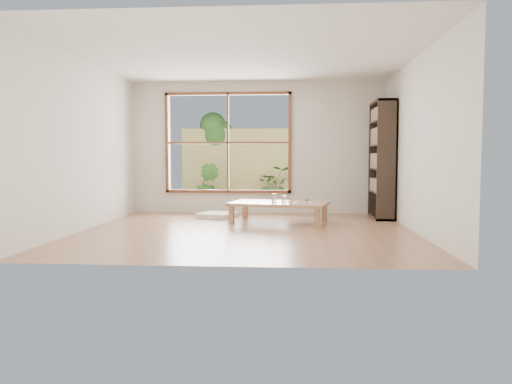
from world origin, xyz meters
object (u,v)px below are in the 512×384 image
bookshelf (382,160)px  garden_bench (227,193)px  low_table (279,205)px  food_tray (303,202)px

bookshelf → garden_bench: (-3.04, 1.55, -0.73)m
low_table → garden_bench: 2.62m
low_table → garden_bench: (-1.18, 2.33, 0.02)m
low_table → food_tray: (0.41, -0.18, 0.06)m
low_table → garden_bench: garden_bench is taller
food_tray → garden_bench: bearing=114.7°
garden_bench → low_table: bearing=-40.2°
food_tray → garden_bench: size_ratio=0.25×
low_table → bookshelf: (1.86, 0.78, 0.75)m
low_table → bookshelf: size_ratio=0.83×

